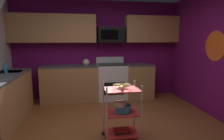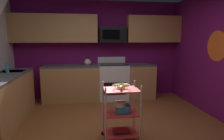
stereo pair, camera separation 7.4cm
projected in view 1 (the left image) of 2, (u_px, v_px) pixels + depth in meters
name	position (u px, v px, depth m)	size (l,w,h in m)	color
floor	(111.00, 138.00, 3.25)	(4.40, 4.80, 0.04)	brown
wall_back	(97.00, 50.00, 5.41)	(4.52, 0.06, 2.60)	#6B1156
wall_flower_decal	(215.00, 46.00, 3.95)	(0.60, 0.60, 0.00)	#E5591E
counter_run	(67.00, 88.00, 4.58)	(3.65, 2.59, 0.92)	#B27F4C
oven_range	(112.00, 81.00, 5.28)	(0.76, 0.65, 1.10)	white
upper_cabinets	(94.00, 29.00, 5.13)	(4.40, 0.33, 0.70)	#B27F4C
microwave	(111.00, 35.00, 5.19)	(0.70, 0.39, 0.40)	black
rolling_cart	(122.00, 112.00, 3.07)	(0.59, 0.41, 0.91)	silver
fruit_bowl	(122.00, 86.00, 3.01)	(0.27, 0.27, 0.07)	silver
mixing_bowl_large	(123.00, 108.00, 3.07)	(0.25, 0.25, 0.11)	#338CBF
mixing_bowl_small	(121.00, 103.00, 3.01)	(0.18, 0.18, 0.08)	silver
book_stack	(121.00, 131.00, 3.12)	(0.25, 0.19, 0.05)	#1E4C8C
kettle	(86.00, 62.00, 5.09)	(0.21, 0.18, 0.26)	beige
dish_soap_bottle	(5.00, 68.00, 3.87)	(0.06, 0.06, 0.20)	#2D8CBF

